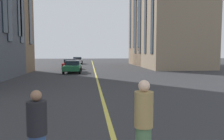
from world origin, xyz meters
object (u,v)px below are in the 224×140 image
Objects in this scene: car_white_far at (77,60)px; pedestrian_companion at (144,124)px; pedestrian_near at (37,132)px; car_red_near at (70,64)px; car_green_mid at (73,66)px.

car_white_far is 40.41m from pedestrian_companion.
pedestrian_companion reaches higher than pedestrian_near.
pedestrian_near is (-26.87, -1.66, 0.10)m from car_red_near.
car_red_near is (-13.40, 0.29, 0.00)m from car_white_far.
pedestrian_companion is (-21.30, -3.02, 0.19)m from car_green_mid.
car_white_far is 1.00× the size of car_green_mid.
car_green_mid is 5.61m from car_red_near.
car_green_mid is 1.00× the size of car_red_near.
pedestrian_near is (-40.26, -1.37, 0.10)m from car_white_far.
pedestrian_near is 0.91× the size of pedestrian_companion.
car_red_near is 2.46× the size of pedestrian_companion.
car_red_near is (5.56, 0.73, 0.00)m from car_green_mid.
pedestrian_companion is at bearing -175.09° from car_white_far.
car_white_far is 18.97m from car_green_mid.
car_red_near is at bearing 7.46° from car_green_mid.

